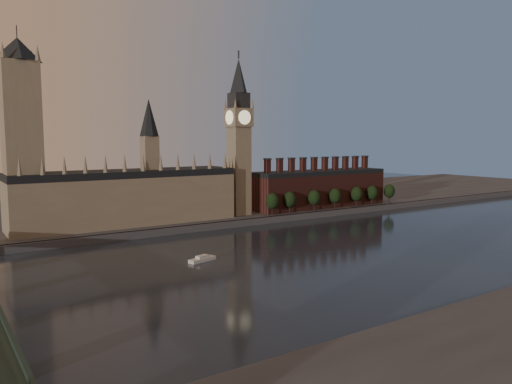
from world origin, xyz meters
The scene contains 14 objects.
ground centered at (0.00, 0.00, 0.00)m, with size 900.00×900.00×0.00m, color black.
north_bank centered at (0.00, 178.04, 2.00)m, with size 900.00×182.00×4.00m.
palace_of_westminster centered at (-64.41, 114.91, 21.63)m, with size 130.00×30.30×74.00m.
victoria_tower centered at (-120.00, 115.00, 59.09)m, with size 24.00×24.00×108.00m.
big_ben centered at (10.00, 110.00, 56.83)m, with size 15.00×15.00×107.00m.
chimney_block centered at (80.00, 110.00, 17.82)m, with size 110.00×25.00×37.00m.
embankment_tree_0 centered at (26.09, 94.43, 13.47)m, with size 8.60×8.60×14.88m.
embankment_tree_1 centered at (41.00, 95.19, 13.47)m, with size 8.60×8.60×14.88m.
embankment_tree_2 centered at (61.84, 94.39, 13.47)m, with size 8.60×8.60×14.88m.
embankment_tree_3 centered at (80.91, 93.80, 13.47)m, with size 8.60×8.60×14.88m.
embankment_tree_4 centered at (102.37, 93.82, 13.47)m, with size 8.60×8.60×14.88m.
embankment_tree_5 centered at (118.89, 93.97, 13.47)m, with size 8.60×8.60×14.88m.
embankment_tree_6 centered at (138.40, 94.18, 13.47)m, with size 8.60×8.60×14.88m.
river_boat centered at (-62.34, 24.58, 1.03)m, with size 13.93×7.06×2.68m.
Camera 1 is at (-163.41, -170.25, 54.81)m, focal length 35.00 mm.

